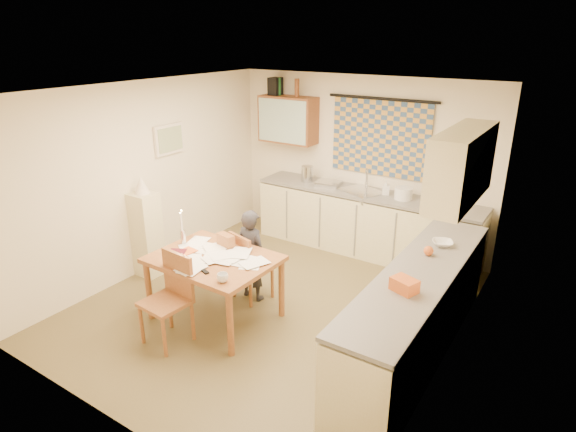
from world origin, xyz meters
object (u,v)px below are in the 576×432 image
Objects in this scene: stove at (386,357)px; person at (252,255)px; counter_back at (364,223)px; dining_table at (215,287)px; counter_right at (416,313)px; chair_far at (252,278)px; shelf_stand at (147,235)px.

person is at bearing 159.46° from stove.
counter_back is 2.61m from dining_table.
counter_right is 2.20× the size of dining_table.
dining_table is (-0.66, -2.53, -0.07)m from counter_back.
person is at bearing -83.43° from chair_far.
shelf_stand is at bearing -133.60° from counter_back.
person reaches higher than dining_table.
dining_table is 1.18× the size of shelf_stand.
person reaches higher than stove.
counter_back is 3.07m from stove.
dining_table is (-2.10, 0.18, -0.04)m from stove.
person is (-0.58, -1.95, 0.12)m from counter_back.
stove is 0.75× the size of person.
stove is 2.16m from chair_far.
chair_far is at bearing 9.07° from shelf_stand.
dining_table is at bearing 175.11° from stove.
chair_far is 1.57m from shelf_stand.
stove is 2.10m from dining_table.
person reaches higher than counter_back.
shelf_stand reaches higher than stove.
shelf_stand is at bearing -175.60° from counter_right.
person is 1.00× the size of shelf_stand.
counter_back is 2.41m from counter_right.
chair_far is 0.30m from person.
person is (0.08, 0.58, 0.19)m from dining_table.
counter_right is at bearing -164.00° from chair_far.
shelf_stand is (-3.54, -0.27, 0.12)m from counter_right.
person and shelf_stand have the same top height.
dining_table is 0.61m from person.
counter_back is 2.91× the size of shelf_stand.
shelf_stand is (-1.52, -0.24, 0.30)m from chair_far.
dining_table is (-2.10, -0.59, -0.07)m from counter_right.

